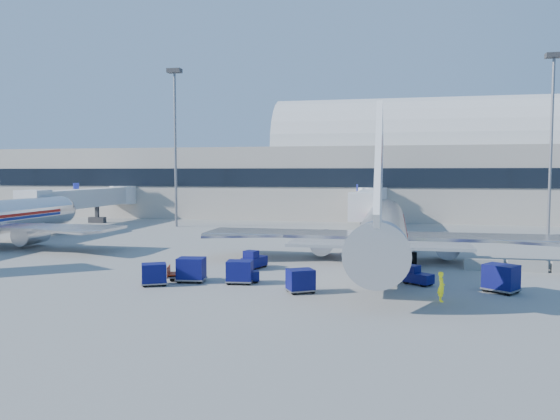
% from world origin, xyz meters
% --- Properties ---
extents(ground, '(260.00, 260.00, 0.00)m').
position_xyz_m(ground, '(0.00, 0.00, 0.00)').
color(ground, gray).
rests_on(ground, ground).
extents(terminal, '(170.00, 28.15, 21.00)m').
position_xyz_m(terminal, '(-13.60, 55.96, 7.52)').
color(terminal, '#B2AA9E').
rests_on(terminal, ground).
extents(airliner_main, '(32.00, 37.26, 12.07)m').
position_xyz_m(airliner_main, '(10.00, 4.51, 2.93)').
color(airliner_main, silver).
rests_on(airliner_main, ground).
extents(jetbridge_near, '(4.40, 27.50, 6.25)m').
position_xyz_m(jetbridge_near, '(7.60, 30.81, 3.93)').
color(jetbridge_near, silver).
rests_on(jetbridge_near, ground).
extents(jetbridge_mid, '(4.40, 27.50, 6.25)m').
position_xyz_m(jetbridge_mid, '(-34.40, 30.81, 3.93)').
color(jetbridge_mid, silver).
rests_on(jetbridge_mid, ground).
extents(mast_west, '(2.00, 1.20, 22.60)m').
position_xyz_m(mast_west, '(-20.00, 30.00, 14.79)').
color(mast_west, slate).
rests_on(mast_west, ground).
extents(mast_east, '(2.00, 1.20, 22.60)m').
position_xyz_m(mast_east, '(30.00, 30.00, 14.79)').
color(mast_east, slate).
rests_on(mast_east, ground).
extents(barrier_near, '(3.00, 0.55, 0.90)m').
position_xyz_m(barrier_near, '(18.00, 2.00, 0.45)').
color(barrier_near, '#9E9E96').
rests_on(barrier_near, ground).
extents(barrier_mid, '(3.00, 0.55, 0.90)m').
position_xyz_m(barrier_mid, '(21.30, 2.00, 0.45)').
color(barrier_mid, '#9E9E96').
rests_on(barrier_mid, ground).
extents(tug_lead, '(2.23, 1.60, 1.31)m').
position_xyz_m(tug_lead, '(0.41, -6.66, 0.60)').
color(tug_lead, '#0A0C4E').
rests_on(tug_lead, ground).
extents(tug_right, '(2.24, 2.02, 1.33)m').
position_xyz_m(tug_right, '(12.57, -4.82, 0.60)').
color(tug_right, '#0A0C4E').
rests_on(tug_right, ground).
extents(tug_left, '(1.83, 2.61, 1.54)m').
position_xyz_m(tug_left, '(-0.31, -1.09, 0.70)').
color(tug_left, '#0A0C4E').
rests_on(tug_left, ground).
extents(cart_train_a, '(2.02, 1.63, 1.65)m').
position_xyz_m(cart_train_a, '(0.25, -7.12, 0.88)').
color(cart_train_a, '#0A0C4E').
rests_on(cart_train_a, ground).
extents(cart_train_b, '(2.14, 1.71, 1.76)m').
position_xyz_m(cart_train_b, '(-3.32, -7.27, 0.94)').
color(cart_train_b, '#0A0C4E').
rests_on(cart_train_b, ground).
extents(cart_train_c, '(2.17, 1.98, 1.54)m').
position_xyz_m(cart_train_c, '(-5.44, -8.95, 0.82)').
color(cart_train_c, '#0A0C4E').
rests_on(cart_train_c, ground).
extents(cart_solo_near, '(2.19, 2.04, 1.55)m').
position_xyz_m(cart_solo_near, '(4.97, -9.10, 0.83)').
color(cart_solo_near, '#0A0C4E').
rests_on(cart_solo_near, ground).
extents(cart_solo_far, '(2.64, 2.51, 1.85)m').
position_xyz_m(cart_solo_far, '(17.86, -6.33, 0.99)').
color(cart_solo_far, '#0A0C4E').
rests_on(cart_solo_far, ground).
extents(cart_open_red, '(2.27, 1.86, 0.53)m').
position_xyz_m(cart_open_red, '(-4.22, -6.83, 0.38)').
color(cart_open_red, slate).
rests_on(cart_open_red, ground).
extents(ramp_worker, '(0.54, 0.73, 1.84)m').
position_xyz_m(ramp_worker, '(13.80, -9.73, 0.92)').
color(ramp_worker, '#C0D716').
rests_on(ramp_worker, ground).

